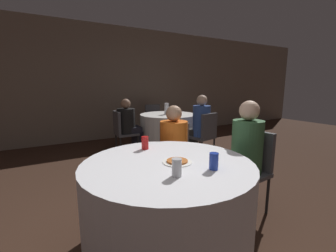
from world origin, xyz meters
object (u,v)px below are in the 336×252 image
Objects in this scene: table_far at (168,132)px; pizza_plate_near at (177,161)px; soda_can_red at (145,143)px; person_green_jacket at (242,159)px; chair_far_north at (154,119)px; person_blue_shirt at (198,128)px; person_orange_shirt at (173,151)px; soda_can_silver at (177,167)px; soda_can_blue at (214,161)px; chair_far_south at (205,132)px; table_near at (168,206)px; bottle_far at (167,109)px; person_black_shirt at (130,127)px; chair_near_east at (251,163)px; chair_far_west at (122,129)px; chair_near_northeast at (174,151)px.

table_far is 3.01m from pizza_plate_near.
person_green_jacket is at bearing -20.63° from soda_can_red.
chair_far_north is 0.74× the size of person_blue_shirt.
person_orange_shirt is 9.18× the size of soda_can_silver.
chair_far_south is at bearing 52.39° from soda_can_blue.
chair_far_north reaches higher than table_near.
bottle_far reaches higher than chair_far_south.
person_black_shirt reaches higher than soda_can_silver.
soda_can_blue is (-0.43, -2.91, 0.26)m from person_black_shirt.
chair_near_east is at bearing -90.00° from person_green_jacket.
bottle_far is at bearing 90.01° from person_black_shirt.
soda_can_blue reaches higher than table_near.
person_orange_shirt is (0.04, -1.85, 0.04)m from chair_far_west.
person_black_shirt reaches higher than pizza_plate_near.
bottle_far is at bearing 90.01° from chair_far_west.
chair_far_west is 0.17m from person_black_shirt.
soda_can_red is 0.52× the size of bottle_far.
bottle_far is at bearing 66.92° from soda_can_blue.
person_black_shirt is at bearing 73.55° from soda_can_red.
bottle_far is (-0.23, 0.98, 0.35)m from chair_far_south.
pizza_plate_near is 1.92× the size of soda_can_red.
soda_can_red reaches higher than pizza_plate_near.
chair_far_west and chair_far_south have the same top height.
table_far is 2.06m from person_orange_shirt.
person_black_shirt is at bearing 81.61° from soda_can_blue.
person_green_jacket is at bearing 90.00° from chair_near_east.
person_orange_shirt is 9.18× the size of soda_can_red.
chair_far_west is at bearing 77.58° from soda_can_red.
table_far is 1.35× the size of chair_near_northeast.
person_black_shirt is 0.86m from bottle_far.
pizza_plate_near is 1.92× the size of soda_can_silver.
chair_far_north is 1.82m from person_blue_shirt.
person_orange_shirt reaches higher than bottle_far.
soda_can_silver is at bearing -144.39° from chair_far_south.
bottle_far reaches higher than chair_near_east.
chair_near_east reaches higher than table_near.
pizza_plate_near reaches higher than table_near.
chair_near_east is at bearing 154.26° from chair_near_northeast.
chair_far_north is at bearing 131.96° from chair_far_west.
chair_near_east and chair_far_west have the same top height.
bottle_far is (1.44, 2.16, 0.06)m from soda_can_red.
soda_can_silver is (-1.56, -2.85, 0.44)m from table_far.
bottle_far is at bearing -16.22° from person_green_jacket.
soda_can_red is (-0.65, -2.19, 0.26)m from person_black_shirt.
chair_near_northeast is 1.12m from pizza_plate_near.
table_far is 1.06× the size of person_orange_shirt.
person_blue_shirt is 2.40m from pizza_plate_near.
person_blue_shirt is 5.07× the size of pizza_plate_near.
table_near is 5.78× the size of pizza_plate_near.
bottle_far is at bearing 61.91° from soda_can_silver.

